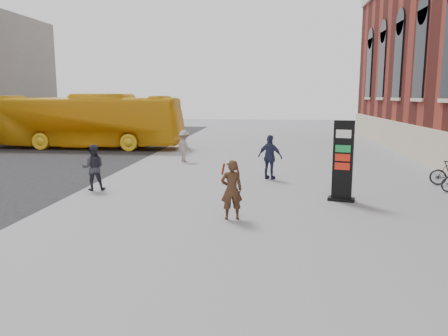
# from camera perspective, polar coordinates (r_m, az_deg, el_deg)

# --- Properties ---
(ground) EXTENTS (100.00, 100.00, 0.00)m
(ground) POSITION_cam_1_polar(r_m,az_deg,el_deg) (12.81, -2.16, -5.84)
(ground) COLOR #9E9EA3
(info_pylon) EXTENTS (0.91, 0.62, 2.60)m
(info_pylon) POSITION_cam_1_polar(r_m,az_deg,el_deg) (14.48, 15.26, 0.87)
(info_pylon) COLOR black
(info_pylon) RESTS_ON ground
(woman) EXTENTS (0.73, 0.69, 1.66)m
(woman) POSITION_cam_1_polar(r_m,az_deg,el_deg) (11.95, 0.99, -2.75)
(woman) COLOR #402319
(woman) RESTS_ON ground
(bus) EXTENTS (12.55, 3.11, 3.48)m
(bus) POSITION_cam_1_polar(r_m,az_deg,el_deg) (29.63, -17.63, 5.86)
(bus) COLOR gold
(bus) RESTS_ON road
(pedestrian_a) EXTENTS (0.96, 0.84, 1.65)m
(pedestrian_a) POSITION_cam_1_polar(r_m,az_deg,el_deg) (16.34, -16.70, 0.07)
(pedestrian_a) COLOR #2D2D36
(pedestrian_a) RESTS_ON ground
(pedestrian_b) EXTENTS (1.16, 1.14, 1.61)m
(pedestrian_b) POSITION_cam_1_polar(r_m,az_deg,el_deg) (22.55, -5.20, 2.87)
(pedestrian_b) COLOR gray
(pedestrian_b) RESTS_ON ground
(pedestrian_c) EXTENTS (1.15, 0.85, 1.81)m
(pedestrian_c) POSITION_cam_1_polar(r_m,az_deg,el_deg) (17.80, 6.03, 1.42)
(pedestrian_c) COLOR #292E4C
(pedestrian_c) RESTS_ON ground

